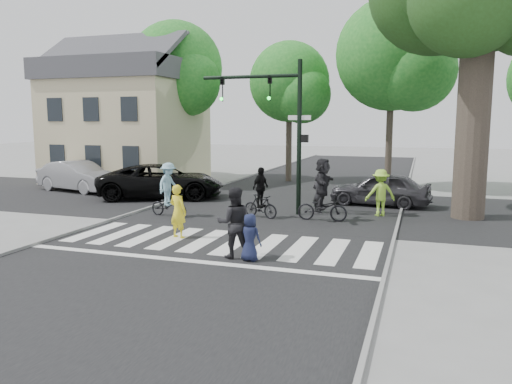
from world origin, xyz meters
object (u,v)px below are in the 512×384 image
traffic_signal (278,115)px  car_suv (161,181)px  cyclist_mid (261,197)px  car_silver (78,176)px  cyclist_left (169,193)px  pedestrian_woman (178,211)px  car_grey (380,189)px  pedestrian_child (250,237)px  cyclist_right (323,193)px  pedestrian_adult (234,223)px

traffic_signal → car_suv: size_ratio=1.02×
traffic_signal → cyclist_mid: (-0.37, -1.12, -3.10)m
car_suv → car_silver: 5.41m
car_silver → traffic_signal: bearing=-90.3°
cyclist_left → car_silver: cyclist_left is taller
cyclist_mid → car_suv: cyclist_mid is taller
pedestrian_woman → cyclist_left: (-1.99, 3.09, 0.06)m
car_suv → car_grey: (10.09, 1.20, -0.09)m
traffic_signal → car_silver: 12.43m
pedestrian_child → car_grey: car_grey is taller
cyclist_right → car_grey: bearing=67.2°
traffic_signal → pedestrian_woman: bearing=-109.7°
car_silver → car_suv: bearing=-85.1°
pedestrian_woman → cyclist_right: bearing=-117.1°
car_suv → cyclist_left: bearing=-168.8°
pedestrian_woman → cyclist_left: size_ratio=0.81×
pedestrian_woman → pedestrian_child: (3.02, -1.78, -0.22)m
traffic_signal → cyclist_right: (1.98, -0.96, -2.86)m
pedestrian_child → car_suv: bearing=-40.8°
pedestrian_woman → pedestrian_adult: bearing=162.8°
pedestrian_child → car_silver: bearing=-27.9°
car_silver → car_grey: bearing=-75.4°
car_suv → pedestrian_woman: bearing=-168.6°
cyclist_right → pedestrian_woman: bearing=-132.7°
car_suv → car_silver: size_ratio=1.22×
pedestrian_adult → pedestrian_child: bearing=137.9°
pedestrian_woman → car_suv: size_ratio=0.29×
cyclist_left → car_grey: (7.54, 5.19, -0.17)m
pedestrian_child → car_silver: 16.11m
pedestrian_adult → car_silver: 15.60m
cyclist_left → car_silver: size_ratio=0.43×
cyclist_right → car_silver: cyclist_right is taller
pedestrian_child → car_suv: (-7.56, 8.87, 0.18)m
cyclist_right → pedestrian_adult: bearing=-102.7°
pedestrian_woman → cyclist_mid: size_ratio=0.87×
traffic_signal → cyclist_right: size_ratio=2.57×
pedestrian_woman → car_silver: (-9.90, 7.85, -0.06)m
cyclist_left → traffic_signal: bearing=27.6°
car_suv → car_grey: size_ratio=1.37×
traffic_signal → pedestrian_adult: 7.35m
pedestrian_adult → cyclist_mid: bearing=-104.0°
pedestrian_woman → pedestrian_child: bearing=165.1°
car_suv → cyclist_right: bearing=-130.8°
car_grey → cyclist_mid: bearing=-37.0°
pedestrian_adult → car_suv: (-7.05, 8.70, -0.15)m
car_silver → car_grey: 15.45m
car_silver → cyclist_mid: bearing=-95.9°
pedestrian_woman → car_suv: bearing=-41.8°
pedestrian_adult → cyclist_mid: 5.69m
cyclist_left → cyclist_mid: (3.44, 0.88, -0.11)m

